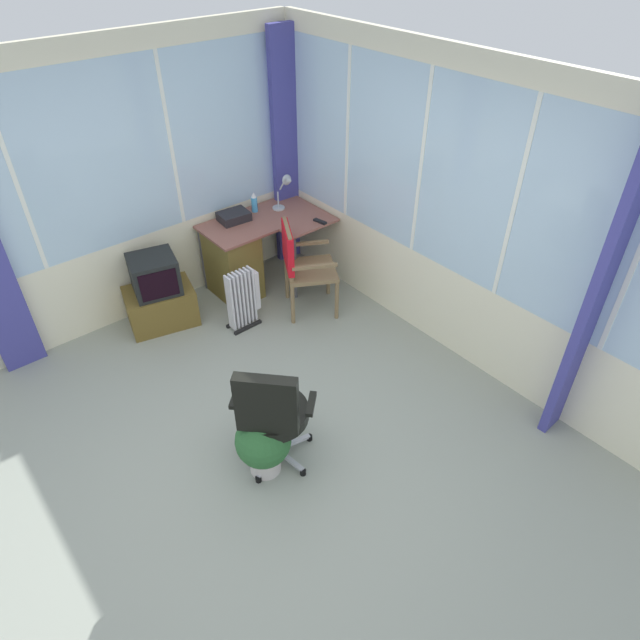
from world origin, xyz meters
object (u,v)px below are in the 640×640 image
object	(u,v)px
wooden_armchair	(298,259)
office_chair	(271,411)
paper_tray	(234,216)
tv_on_stand	(159,295)
space_heater	(244,298)
desk	(237,259)
potted_plant	(263,443)
spray_bottle	(254,202)
tv_remote	(320,221)
desk_lamp	(286,187)

from	to	relation	value
wooden_armchair	office_chair	size ratio (longest dim) A/B	0.98
paper_tray	tv_on_stand	xyz separation A→B (m)	(-0.99, -0.13, -0.47)
wooden_armchair	office_chair	xyz separation A→B (m)	(-1.34, -1.41, -0.05)
wooden_armchair	space_heater	bearing A→B (deg)	166.74
desk	potted_plant	xyz separation A→B (m)	(-1.14, -2.08, -0.11)
spray_bottle	wooden_armchair	xyz separation A→B (m)	(-0.10, -0.85, -0.25)
wooden_armchair	space_heater	size ratio (longest dim) A/B	1.52
paper_tray	tv_remote	bearing A→B (deg)	-42.74
spray_bottle	space_heater	bearing A→B (deg)	-132.74
wooden_armchair	potted_plant	distance (m)	2.04
wooden_armchair	space_heater	world-z (taller)	wooden_armchair
tv_on_stand	potted_plant	distance (m)	2.12
space_heater	office_chair	bearing A→B (deg)	-116.62
office_chair	spray_bottle	bearing A→B (deg)	57.57
wooden_armchair	tv_on_stand	world-z (taller)	wooden_armchair
desk_lamp	tv_on_stand	xyz separation A→B (m)	(-1.57, 0.01, -0.66)
desk_lamp	office_chair	size ratio (longest dim) A/B	0.38
paper_tray	office_chair	world-z (taller)	office_chair
desk	office_chair	size ratio (longest dim) A/B	1.28
office_chair	tv_on_stand	world-z (taller)	office_chair
tv_remote	tv_on_stand	bearing A→B (deg)	153.34
potted_plant	tv_remote	bearing A→B (deg)	40.75
tv_on_stand	office_chair	bearing A→B (deg)	-94.47
desk	desk_lamp	world-z (taller)	desk_lamp
paper_tray	potted_plant	bearing A→B (deg)	-119.21
tv_on_stand	desk	bearing A→B (deg)	-1.59
paper_tray	space_heater	world-z (taller)	paper_tray
tv_on_stand	spray_bottle	bearing A→B (deg)	6.99
desk_lamp	paper_tray	size ratio (longest dim) A/B	1.24
tv_on_stand	space_heater	size ratio (longest dim) A/B	1.19
desk_lamp	paper_tray	world-z (taller)	desk_lamp
desk_lamp	office_chair	world-z (taller)	desk_lamp
desk	wooden_armchair	size ratio (longest dim) A/B	1.31
space_heater	potted_plant	xyz separation A→B (m)	(-0.87, -1.55, -0.02)
desk	paper_tray	xyz separation A→B (m)	(0.11, 0.15, 0.39)
tv_remote	office_chair	xyz separation A→B (m)	(-1.80, -1.63, -0.21)
paper_tray	office_chair	bearing A→B (deg)	-117.44
desk	office_chair	distance (m)	2.33
tv_remote	potted_plant	size ratio (longest dim) A/B	0.29
spray_bottle	wooden_armchair	bearing A→B (deg)	-96.41
tv_remote	paper_tray	distance (m)	0.88
desk_lamp	tv_on_stand	distance (m)	1.71
office_chair	wooden_armchair	bearing A→B (deg)	46.46
desk_lamp	wooden_armchair	xyz separation A→B (m)	(-0.40, -0.69, -0.39)
spray_bottle	office_chair	world-z (taller)	office_chair
office_chair	paper_tray	bearing A→B (deg)	62.56
space_heater	desk_lamp	bearing A→B (deg)	29.85
desk_lamp	wooden_armchair	size ratio (longest dim) A/B	0.39
desk	tv_remote	world-z (taller)	tv_remote
desk_lamp	tv_remote	size ratio (longest dim) A/B	2.48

